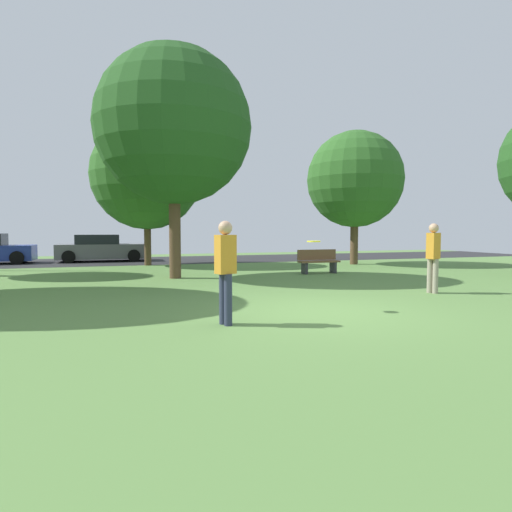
% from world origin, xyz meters
% --- Properties ---
extents(ground_plane, '(44.00, 44.00, 0.00)m').
position_xyz_m(ground_plane, '(0.00, 0.00, 0.00)').
color(ground_plane, '#5B8442').
extents(road_strip, '(44.00, 6.40, 0.01)m').
position_xyz_m(road_strip, '(0.00, 16.00, 0.00)').
color(road_strip, '#28282B').
rests_on(road_strip, ground_plane).
extents(maple_tree_far, '(4.57, 4.57, 6.35)m').
position_xyz_m(maple_tree_far, '(7.04, 10.30, 4.05)').
color(maple_tree_far, brown).
rests_on(maple_tree_far, ground_plane).
extents(oak_tree_left, '(5.22, 5.22, 7.72)m').
position_xyz_m(oak_tree_left, '(-1.96, 6.92, 5.10)').
color(oak_tree_left, brown).
rests_on(oak_tree_left, ground_plane).
extents(birch_tree_lone, '(5.06, 5.06, 6.73)m').
position_xyz_m(birch_tree_lone, '(-2.45, 12.78, 4.19)').
color(birch_tree_lone, brown).
rests_on(birch_tree_lone, ground_plane).
extents(person_thrower, '(0.37, 0.31, 1.81)m').
position_xyz_m(person_thrower, '(3.91, 1.30, 1.01)').
color(person_thrower, gray).
rests_on(person_thrower, ground_plane).
extents(person_catcher, '(0.37, 0.31, 1.79)m').
position_xyz_m(person_catcher, '(-2.12, -0.64, 1.00)').
color(person_catcher, '#2D334C').
rests_on(person_catcher, ground_plane).
extents(frisbee_disc, '(0.38, 0.38, 0.03)m').
position_xyz_m(frisbee_disc, '(-0.14, -0.00, 1.41)').
color(frisbee_disc, yellow).
extents(parked_car_grey, '(4.47, 2.11, 1.41)m').
position_xyz_m(parked_car_grey, '(-4.58, 16.24, 0.65)').
color(parked_car_grey, slate).
rests_on(parked_car_grey, ground_plane).
extents(park_bench, '(1.60, 0.45, 0.90)m').
position_xyz_m(park_bench, '(3.42, 6.89, 0.46)').
color(park_bench, brown).
rests_on(park_bench, ground_plane).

